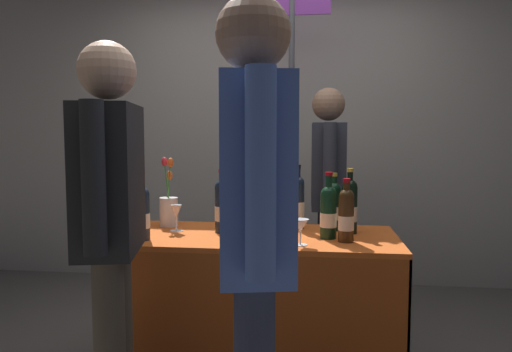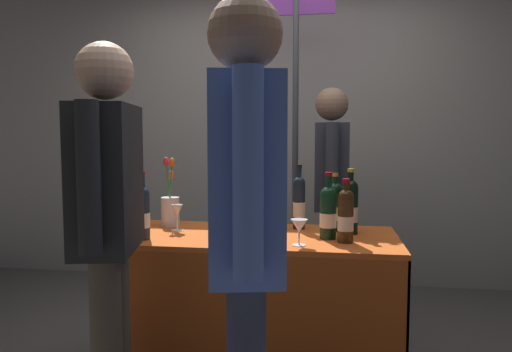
{
  "view_description": "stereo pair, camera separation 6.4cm",
  "coord_description": "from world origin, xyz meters",
  "px_view_note": "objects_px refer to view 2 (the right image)",
  "views": [
    {
      "loc": [
        0.3,
        -2.38,
        1.26
      ],
      "look_at": [
        0.0,
        0.0,
        1.06
      ],
      "focal_mm": 33.54,
      "sensor_mm": 36.0,
      "label": 1
    },
    {
      "loc": [
        0.36,
        -2.38,
        1.26
      ],
      "look_at": [
        0.0,
        0.0,
        1.06
      ],
      "focal_mm": 33.54,
      "sensor_mm": 36.0,
      "label": 2
    }
  ],
  "objects_px": {
    "tasting_table": "(256,281)",
    "wine_glass_near_vendor": "(299,226)",
    "featured_wine_bottle": "(299,202)",
    "taster_foreground_right": "(245,214)",
    "vendor_presenter": "(331,184)",
    "wine_glass_mid": "(177,212)",
    "booth_signpost": "(295,108)",
    "display_bottle_0": "(239,207)",
    "flower_vase": "(170,207)"
  },
  "relations": [
    {
      "from": "tasting_table",
      "to": "wine_glass_mid",
      "type": "relative_size",
      "value": 10.19
    },
    {
      "from": "wine_glass_mid",
      "to": "display_bottle_0",
      "type": "bearing_deg",
      "value": -16.03
    },
    {
      "from": "tasting_table",
      "to": "wine_glass_near_vendor",
      "type": "distance_m",
      "value": 0.46
    },
    {
      "from": "wine_glass_mid",
      "to": "booth_signpost",
      "type": "bearing_deg",
      "value": 63.52
    },
    {
      "from": "vendor_presenter",
      "to": "wine_glass_mid",
      "type": "bearing_deg",
      "value": -47.48
    },
    {
      "from": "display_bottle_0",
      "to": "wine_glass_near_vendor",
      "type": "xyz_separation_m",
      "value": [
        0.3,
        -0.14,
        -0.06
      ]
    },
    {
      "from": "featured_wine_bottle",
      "to": "wine_glass_mid",
      "type": "bearing_deg",
      "value": -166.5
    },
    {
      "from": "display_bottle_0",
      "to": "wine_glass_mid",
      "type": "height_order",
      "value": "display_bottle_0"
    },
    {
      "from": "wine_glass_near_vendor",
      "to": "wine_glass_mid",
      "type": "bearing_deg",
      "value": 159.68
    },
    {
      "from": "tasting_table",
      "to": "flower_vase",
      "type": "bearing_deg",
      "value": 162.09
    },
    {
      "from": "display_bottle_0",
      "to": "flower_vase",
      "type": "bearing_deg",
      "value": 152.07
    },
    {
      "from": "wine_glass_mid",
      "to": "flower_vase",
      "type": "relative_size",
      "value": 0.36
    },
    {
      "from": "featured_wine_bottle",
      "to": "tasting_table",
      "type": "bearing_deg",
      "value": -137.74
    },
    {
      "from": "tasting_table",
      "to": "featured_wine_bottle",
      "type": "xyz_separation_m",
      "value": [
        0.21,
        0.19,
        0.39
      ]
    },
    {
      "from": "booth_signpost",
      "to": "wine_glass_near_vendor",
      "type": "bearing_deg",
      "value": -85.23
    },
    {
      "from": "tasting_table",
      "to": "flower_vase",
      "type": "xyz_separation_m",
      "value": [
        -0.51,
        0.16,
        0.35
      ]
    },
    {
      "from": "vendor_presenter",
      "to": "booth_signpost",
      "type": "bearing_deg",
      "value": -143.18
    },
    {
      "from": "wine_glass_near_vendor",
      "to": "taster_foreground_right",
      "type": "bearing_deg",
      "value": -99.99
    },
    {
      "from": "display_bottle_0",
      "to": "booth_signpost",
      "type": "relative_size",
      "value": 0.15
    },
    {
      "from": "tasting_table",
      "to": "taster_foreground_right",
      "type": "bearing_deg",
      "value": -83.46
    },
    {
      "from": "featured_wine_bottle",
      "to": "wine_glass_near_vendor",
      "type": "bearing_deg",
      "value": -86.41
    },
    {
      "from": "featured_wine_bottle",
      "to": "taster_foreground_right",
      "type": "height_order",
      "value": "taster_foreground_right"
    },
    {
      "from": "booth_signpost",
      "to": "featured_wine_bottle",
      "type": "bearing_deg",
      "value": -84.73
    },
    {
      "from": "flower_vase",
      "to": "taster_foreground_right",
      "type": "relative_size",
      "value": 0.23
    },
    {
      "from": "featured_wine_bottle",
      "to": "taster_foreground_right",
      "type": "relative_size",
      "value": 0.21
    },
    {
      "from": "wine_glass_near_vendor",
      "to": "vendor_presenter",
      "type": "height_order",
      "value": "vendor_presenter"
    },
    {
      "from": "vendor_presenter",
      "to": "tasting_table",
      "type": "bearing_deg",
      "value": -26.27
    },
    {
      "from": "vendor_presenter",
      "to": "booth_signpost",
      "type": "height_order",
      "value": "booth_signpost"
    },
    {
      "from": "wine_glass_near_vendor",
      "to": "vendor_presenter",
      "type": "relative_size",
      "value": 0.08
    },
    {
      "from": "featured_wine_bottle",
      "to": "taster_foreground_right",
      "type": "xyz_separation_m",
      "value": [
        -0.1,
        -1.11,
        0.11
      ]
    },
    {
      "from": "flower_vase",
      "to": "vendor_presenter",
      "type": "xyz_separation_m",
      "value": [
        0.89,
        0.64,
        0.08
      ]
    },
    {
      "from": "featured_wine_bottle",
      "to": "booth_signpost",
      "type": "xyz_separation_m",
      "value": [
        -0.09,
        0.95,
        0.56
      ]
    },
    {
      "from": "tasting_table",
      "to": "wine_glass_mid",
      "type": "xyz_separation_m",
      "value": [
        -0.43,
        0.04,
        0.34
      ]
    },
    {
      "from": "featured_wine_bottle",
      "to": "vendor_presenter",
      "type": "bearing_deg",
      "value": 74.33
    },
    {
      "from": "vendor_presenter",
      "to": "taster_foreground_right",
      "type": "height_order",
      "value": "taster_foreground_right"
    },
    {
      "from": "display_bottle_0",
      "to": "flower_vase",
      "type": "distance_m",
      "value": 0.5
    },
    {
      "from": "wine_glass_near_vendor",
      "to": "featured_wine_bottle",
      "type": "bearing_deg",
      "value": 93.59
    },
    {
      "from": "featured_wine_bottle",
      "to": "vendor_presenter",
      "type": "height_order",
      "value": "vendor_presenter"
    },
    {
      "from": "display_bottle_0",
      "to": "wine_glass_near_vendor",
      "type": "height_order",
      "value": "display_bottle_0"
    },
    {
      "from": "display_bottle_0",
      "to": "vendor_presenter",
      "type": "height_order",
      "value": "vendor_presenter"
    },
    {
      "from": "wine_glass_mid",
      "to": "vendor_presenter",
      "type": "relative_size",
      "value": 0.09
    },
    {
      "from": "display_bottle_0",
      "to": "wine_glass_near_vendor",
      "type": "distance_m",
      "value": 0.34
    },
    {
      "from": "featured_wine_bottle",
      "to": "vendor_presenter",
      "type": "relative_size",
      "value": 0.22
    },
    {
      "from": "display_bottle_0",
      "to": "taster_foreground_right",
      "type": "relative_size",
      "value": 0.2
    },
    {
      "from": "tasting_table",
      "to": "taster_foreground_right",
      "type": "relative_size",
      "value": 0.85
    },
    {
      "from": "wine_glass_mid",
      "to": "vendor_presenter",
      "type": "xyz_separation_m",
      "value": [
        0.81,
        0.77,
        0.09
      ]
    },
    {
      "from": "vendor_presenter",
      "to": "taster_foreground_right",
      "type": "bearing_deg",
      "value": -9.95
    },
    {
      "from": "vendor_presenter",
      "to": "display_bottle_0",
      "type": "bearing_deg",
      "value": -28.46
    },
    {
      "from": "taster_foreground_right",
      "to": "booth_signpost",
      "type": "distance_m",
      "value": 2.11
    },
    {
      "from": "flower_vase",
      "to": "vendor_presenter",
      "type": "distance_m",
      "value": 1.1
    }
  ]
}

